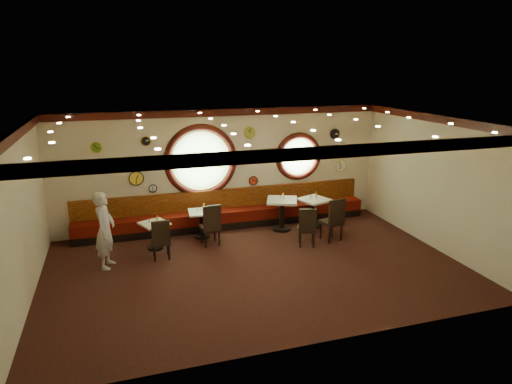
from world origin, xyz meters
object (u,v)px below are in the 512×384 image
chair_c (307,225)px  waiter (105,230)px  table_c (282,211)px  chair_b (211,222)px  condiment_b_bottle (204,206)px  condiment_d_salt (311,197)px  condiment_d_pepper (316,197)px  condiment_a_pepper (156,220)px  table_b (202,221)px  condiment_a_salt (149,221)px  condiment_c_salt (280,197)px  condiment_c_bottle (283,195)px  table_d (314,209)px  condiment_c_pepper (283,198)px  condiment_d_bottle (316,195)px  condiment_a_bottle (158,218)px  table_a (155,232)px  chair_d (334,217)px  chair_a (161,237)px  condiment_b_salt (197,209)px

chair_c → waiter: size_ratio=0.36×
table_c → chair_b: chair_b is taller
table_c → condiment_b_bottle: 2.09m
condiment_d_salt → condiment_d_pepper: (0.13, -0.06, 0.00)m
table_c → chair_c: size_ratio=1.64×
condiment_a_pepper → condiment_d_pepper: 4.30m
table_b → condiment_a_salt: condiment_a_salt is taller
waiter → chair_b: bearing=-61.8°
table_c → condiment_c_salt: (-0.03, 0.07, 0.37)m
condiment_b_bottle → condiment_c_bottle: bearing=-3.3°
table_d → waiter: waiter is taller
condiment_c_pepper → condiment_c_bottle: 0.17m
table_d → chair_c: bearing=-120.5°
chair_c → condiment_a_pepper: bearing=-176.5°
table_d → waiter: size_ratio=0.54×
table_d → table_b: bearing=177.4°
condiment_d_pepper → condiment_b_bottle: size_ratio=0.69×
condiment_d_bottle → condiment_c_bottle: bearing=177.3°
table_b → condiment_b_bottle: 0.38m
condiment_a_bottle → waiter: 1.47m
condiment_a_pepper → condiment_d_bottle: (4.35, 0.39, 0.16)m
condiment_d_salt → condiment_c_bottle: condiment_c_bottle is taller
waiter → table_b: bearing=-47.2°
table_a → condiment_c_salt: bearing=6.5°
condiment_d_pepper → condiment_a_bottle: condiment_d_pepper is taller
condiment_d_salt → chair_b: bearing=-169.7°
table_c → condiment_a_bottle: size_ratio=7.32×
condiment_a_bottle → condiment_b_bottle: bearing=19.5°
table_b → chair_d: bearing=-22.2°
table_d → condiment_d_bottle: (0.10, 0.10, 0.38)m
condiment_b_bottle → condiment_c_salt: bearing=-4.6°
condiment_a_pepper → condiment_d_bottle: 4.37m
table_c → waiter: bearing=-167.0°
chair_a → table_b: bearing=44.8°
chair_c → condiment_b_salt: 2.83m
chair_b → chair_d: (3.01, -0.63, 0.03)m
condiment_a_pepper → condiment_d_bottle: bearing=5.1°
chair_c → condiment_d_salt: (0.64, 1.28, 0.28)m
chair_a → condiment_d_salt: 4.26m
table_d → condiment_d_pepper: 0.35m
condiment_a_pepper → condiment_a_bottle: size_ratio=0.79×
table_b → table_c: size_ratio=0.69×
table_b → waiter: bearing=-153.8°
table_c → condiment_a_salt: bearing=-175.1°
table_c → condiment_a_salt: (-3.50, -0.30, 0.17)m
chair_a → condiment_a_salt: size_ratio=6.21×
condiment_a_salt → condiment_c_bottle: condiment_c_bottle is taller
condiment_a_salt → chair_c: bearing=-15.0°
condiment_d_bottle → table_a: bearing=-175.1°
condiment_b_bottle → condiment_a_salt: bearing=-159.4°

